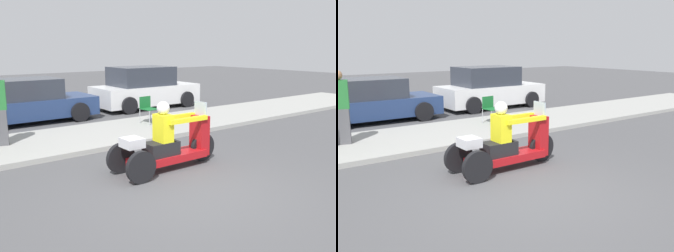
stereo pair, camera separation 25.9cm
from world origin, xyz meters
TOP-DOWN VIEW (x-y plane):
  - ground_plane at (0.00, 0.00)m, footprint 60.00×60.00m
  - sidewalk_strip at (0.00, 4.60)m, footprint 28.00×2.80m
  - motorcycle_trike at (0.35, 1.27)m, footprint 2.46×0.82m
  - folding_chair_curbside at (2.35, 4.93)m, footprint 0.52×0.52m
  - parked_car_lot_far at (-0.44, 7.89)m, footprint 4.23×2.04m
  - parked_car_lot_left at (4.36, 8.12)m, footprint 4.27×2.10m

SIDE VIEW (x-z plane):
  - ground_plane at x=0.00m, z-range 0.00..0.00m
  - sidewalk_strip at x=0.00m, z-range 0.00..0.12m
  - motorcycle_trike at x=0.35m, z-range -0.21..1.20m
  - folding_chair_curbside at x=2.35m, z-range 0.21..1.03m
  - parked_car_lot_far at x=-0.44m, z-range -0.04..1.40m
  - parked_car_lot_left at x=4.36m, z-range -0.06..1.61m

